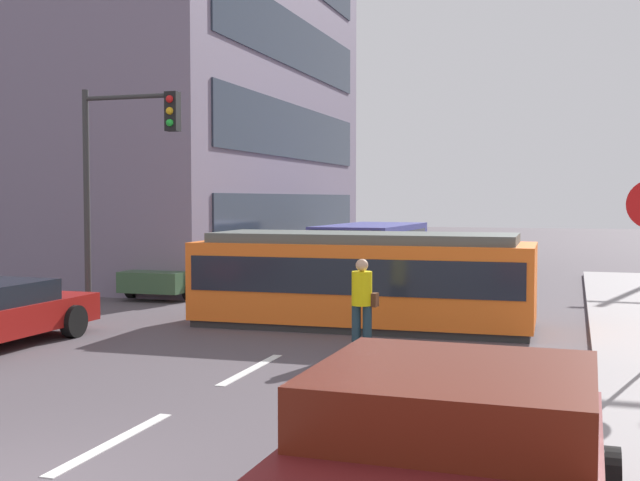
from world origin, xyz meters
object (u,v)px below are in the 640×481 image
(pedestrian_crossing, at_px, (362,300))
(parked_sedan_furthest, at_px, (279,258))
(streetcar_tram, at_px, (363,278))
(traffic_light_mast, at_px, (121,160))
(city_bus, at_px, (371,248))
(parked_sedan_far, at_px, (183,272))

(pedestrian_crossing, height_order, parked_sedan_furthest, pedestrian_crossing)
(streetcar_tram, xyz_separation_m, pedestrian_crossing, (0.75, -2.95, -0.09))
(pedestrian_crossing, height_order, traffic_light_mast, traffic_light_mast)
(parked_sedan_furthest, bearing_deg, streetcar_tram, -60.29)
(city_bus, xyz_separation_m, parked_sedan_furthest, (-3.53, 0.59, -0.44))
(traffic_light_mast, bearing_deg, city_bus, 73.67)
(parked_sedan_far, bearing_deg, city_bus, 52.35)
(parked_sedan_far, height_order, parked_sedan_furthest, same)
(streetcar_tram, bearing_deg, traffic_light_mast, -168.72)
(traffic_light_mast, bearing_deg, streetcar_tram, 11.28)
(pedestrian_crossing, height_order, parked_sedan_far, pedestrian_crossing)
(parked_sedan_furthest, bearing_deg, traffic_light_mast, -87.52)
(city_bus, height_order, traffic_light_mast, traffic_light_mast)
(parked_sedan_far, distance_m, parked_sedan_furthest, 6.05)
(streetcar_tram, distance_m, parked_sedan_furthest, 11.49)
(parked_sedan_far, bearing_deg, traffic_light_mast, -77.27)
(streetcar_tram, height_order, city_bus, streetcar_tram)
(parked_sedan_far, bearing_deg, pedestrian_crossing, -44.27)
(city_bus, relative_size, traffic_light_mast, 1.15)
(city_bus, height_order, parked_sedan_furthest, city_bus)
(traffic_light_mast, bearing_deg, pedestrian_crossing, -17.78)
(city_bus, distance_m, traffic_light_mast, 11.15)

